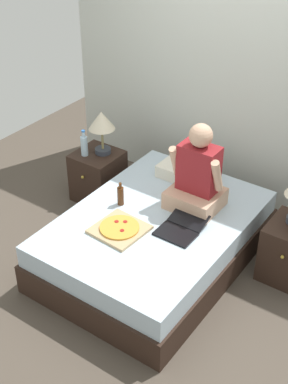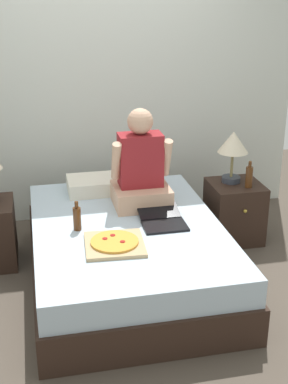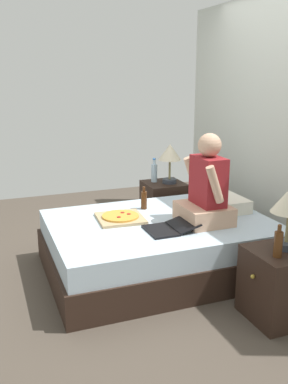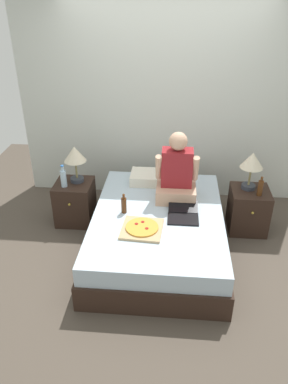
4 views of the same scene
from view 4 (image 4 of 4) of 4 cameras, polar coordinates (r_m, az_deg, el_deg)
ground_plane at (r=4.27m, az=2.06°, el=-8.60°), size 5.74×5.74×0.00m
wall_back at (r=4.91m, az=3.23°, el=13.08°), size 3.74×0.12×2.50m
bed at (r=4.13m, az=2.11°, el=-6.06°), size 1.42×1.98×0.47m
nightstand_left at (r=4.68m, az=-10.46°, el=-1.48°), size 0.44×0.47×0.52m
lamp_on_left_nightstand at (r=4.45m, az=-10.48°, el=5.34°), size 0.26×0.26×0.45m
water_bottle at (r=4.45m, az=-12.16°, el=2.10°), size 0.07×0.07×0.28m
nightstand_right at (r=4.62m, az=15.58°, el=-2.62°), size 0.44×0.47×0.52m
lamp_on_right_nightstand at (r=4.38m, az=16.12°, el=4.28°), size 0.26×0.26×0.45m
beer_bottle at (r=4.37m, az=17.30°, el=0.63°), size 0.06×0.06×0.23m
pillow at (r=4.59m, az=1.24°, el=2.21°), size 0.52×0.34×0.12m
person_seated at (r=4.17m, az=5.00°, el=2.61°), size 0.47×0.40×0.78m
laptop at (r=3.96m, az=5.97°, el=-3.45°), size 0.32×0.41×0.07m
pizza_box at (r=3.73m, az=-0.31°, el=-5.56°), size 0.43×0.43×0.05m
beer_bottle_on_bed at (r=3.97m, az=-3.08°, el=-1.98°), size 0.06×0.06×0.22m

